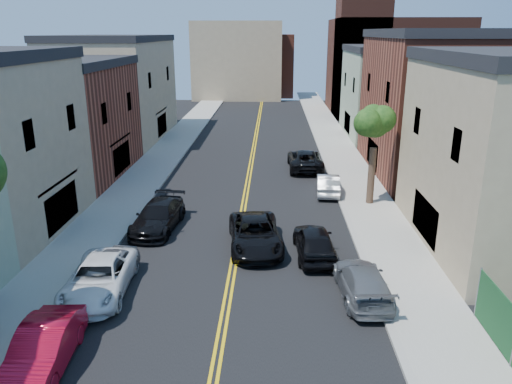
# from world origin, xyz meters

# --- Properties ---
(sidewalk_left) EXTENTS (3.20, 100.00, 0.15)m
(sidewalk_left) POSITION_xyz_m (-7.90, 40.00, 0.07)
(sidewalk_left) COLOR gray
(sidewalk_left) RESTS_ON ground
(sidewalk_right) EXTENTS (3.20, 100.00, 0.15)m
(sidewalk_right) POSITION_xyz_m (7.90, 40.00, 0.07)
(sidewalk_right) COLOR gray
(sidewalk_right) RESTS_ON ground
(curb_left) EXTENTS (0.30, 100.00, 0.15)m
(curb_left) POSITION_xyz_m (-6.15, 40.00, 0.07)
(curb_left) COLOR gray
(curb_left) RESTS_ON ground
(curb_right) EXTENTS (0.30, 100.00, 0.15)m
(curb_right) POSITION_xyz_m (6.15, 40.00, 0.07)
(curb_right) COLOR gray
(curb_right) RESTS_ON ground
(bldg_left_brick) EXTENTS (9.00, 12.00, 8.00)m
(bldg_left_brick) POSITION_xyz_m (-14.00, 36.00, 4.00)
(bldg_left_brick) COLOR brown
(bldg_left_brick) RESTS_ON ground
(bldg_left_tan_far) EXTENTS (9.00, 16.00, 9.50)m
(bldg_left_tan_far) POSITION_xyz_m (-14.00, 50.00, 4.75)
(bldg_left_tan_far) COLOR #998466
(bldg_left_tan_far) RESTS_ON ground
(bldg_right_brick) EXTENTS (9.00, 14.00, 10.00)m
(bldg_right_brick) POSITION_xyz_m (14.00, 38.00, 5.00)
(bldg_right_brick) COLOR brown
(bldg_right_brick) RESTS_ON ground
(bldg_right_palegrn) EXTENTS (9.00, 12.00, 8.50)m
(bldg_right_palegrn) POSITION_xyz_m (14.00, 52.00, 4.25)
(bldg_right_palegrn) COLOR gray
(bldg_right_palegrn) RESTS_ON ground
(church) EXTENTS (16.20, 14.20, 22.60)m
(church) POSITION_xyz_m (16.33, 67.07, 7.24)
(church) COLOR #4C2319
(church) RESTS_ON ground
(backdrop_left) EXTENTS (14.00, 8.00, 12.00)m
(backdrop_left) POSITION_xyz_m (-4.00, 82.00, 6.00)
(backdrop_left) COLOR #998466
(backdrop_left) RESTS_ON ground
(backdrop_center) EXTENTS (10.00, 8.00, 10.00)m
(backdrop_center) POSITION_xyz_m (0.00, 86.00, 5.00)
(backdrop_center) COLOR brown
(backdrop_center) RESTS_ON ground
(tree_right_far) EXTENTS (4.40, 4.40, 8.03)m
(tree_right_far) POSITION_xyz_m (7.92, 30.01, 5.76)
(tree_right_far) COLOR #39291C
(tree_right_far) RESTS_ON sidewalk_right
(red_sedan) EXTENTS (1.86, 4.54, 1.46)m
(red_sedan) POSITION_xyz_m (-5.50, 13.58, 0.73)
(red_sedan) COLOR #AD0B24
(red_sedan) RESTS_ON ground
(white_pickup) EXTENTS (2.69, 5.30, 1.44)m
(white_pickup) POSITION_xyz_m (-5.34, 18.39, 0.72)
(white_pickup) COLOR white
(white_pickup) RESTS_ON ground
(grey_car_left) EXTENTS (2.07, 4.24, 1.39)m
(grey_car_left) POSITION_xyz_m (-5.19, 19.09, 0.70)
(grey_car_left) COLOR #505257
(grey_car_left) RESTS_ON ground
(black_car_left) EXTENTS (2.54, 5.34, 1.50)m
(black_car_left) POSITION_xyz_m (-4.47, 25.54, 0.75)
(black_car_left) COLOR black
(black_car_left) RESTS_ON ground
(grey_car_right) EXTENTS (2.13, 4.74, 1.35)m
(grey_car_right) POSITION_xyz_m (5.50, 18.54, 0.67)
(grey_car_right) COLOR #585B5F
(grey_car_right) RESTS_ON ground
(black_car_right) EXTENTS (2.03, 4.56, 1.52)m
(black_car_right) POSITION_xyz_m (3.84, 22.35, 0.76)
(black_car_right) COLOR black
(black_car_right) RESTS_ON ground
(silver_car_right) EXTENTS (1.71, 4.21, 1.36)m
(silver_car_right) POSITION_xyz_m (5.50, 32.19, 0.68)
(silver_car_right) COLOR #AFB2B7
(silver_car_right) RESTS_ON ground
(dark_car_right_far) EXTENTS (2.70, 5.65, 1.56)m
(dark_car_right_far) POSITION_xyz_m (4.34, 38.39, 0.78)
(dark_car_right_far) COLOR black
(dark_car_right_far) RESTS_ON ground
(black_suv_lane) EXTENTS (3.08, 5.65, 1.50)m
(black_suv_lane) POSITION_xyz_m (0.94, 23.22, 0.75)
(black_suv_lane) COLOR black
(black_suv_lane) RESTS_ON ground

